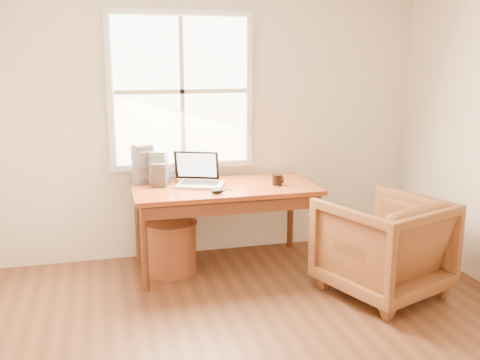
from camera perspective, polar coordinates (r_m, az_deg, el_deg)
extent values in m
cube|color=beige|center=(5.03, -2.86, 6.67)|extent=(4.00, 0.02, 2.60)
cube|color=silver|center=(4.92, -6.26, 9.39)|extent=(1.32, 0.05, 1.42)
cube|color=white|center=(4.89, -6.21, 9.37)|extent=(1.20, 0.02, 1.30)
cube|color=silver|center=(4.88, -6.20, 9.37)|extent=(0.04, 0.02, 1.30)
cube|color=silver|center=(4.88, -6.20, 9.37)|extent=(1.20, 0.02, 0.04)
cube|color=brown|center=(4.69, -1.64, -0.86)|extent=(1.60, 0.80, 0.04)
imported|color=brown|center=(4.41, 14.96, -6.77)|extent=(1.09, 1.10, 0.78)
cylinder|color=brown|center=(4.75, -7.41, -7.15)|extent=(0.57, 0.57, 0.45)
ellipsoid|color=black|center=(4.42, -2.44, -1.22)|extent=(0.11, 0.07, 0.04)
cylinder|color=black|center=(4.71, 3.98, 0.02)|extent=(0.09, 0.09, 0.10)
cube|color=#AFB5BB|center=(4.81, -8.66, 1.34)|extent=(0.18, 0.17, 0.29)
cube|color=#222327|center=(4.71, -8.56, 0.58)|extent=(0.16, 0.15, 0.20)
cube|color=#A7A7B5|center=(4.83, -10.32, 1.74)|extent=(0.20, 0.19, 0.35)
cube|color=silver|center=(4.92, -7.94, 0.87)|extent=(0.16, 0.15, 0.16)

